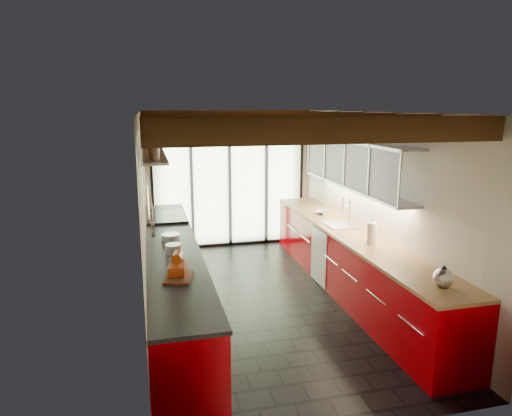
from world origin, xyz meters
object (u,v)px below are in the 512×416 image
Objects in this scene: stand_mixer at (178,266)px; paper_towel at (372,233)px; bowl at (322,212)px; kettle at (443,277)px; soap_bottle at (325,211)px.

paper_towel reaches higher than stand_mixer.
bowl is at bearing 90.00° from paper_towel.
stand_mixer reaches higher than kettle.
bowl is (0.00, 1.74, -0.11)m from paper_towel.
soap_bottle is at bearing 40.30° from stand_mixer.
stand_mixer is 2.71m from kettle.
stand_mixer is at bearing 159.70° from kettle.
soap_bottle is (0.00, 1.60, -0.05)m from paper_towel.
soap_bottle is at bearing 90.00° from paper_towel.
stand_mixer is 0.97× the size of paper_towel.
stand_mixer is 1.60× the size of bowl.
paper_towel is at bearing 12.33° from stand_mixer.
paper_towel reaches higher than bowl.
kettle is (2.54, -0.94, -0.00)m from stand_mixer.
paper_towel is at bearing -90.00° from bowl.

